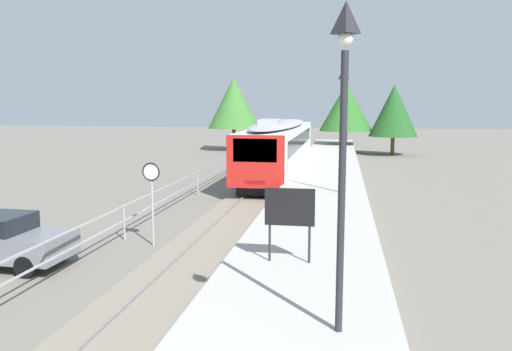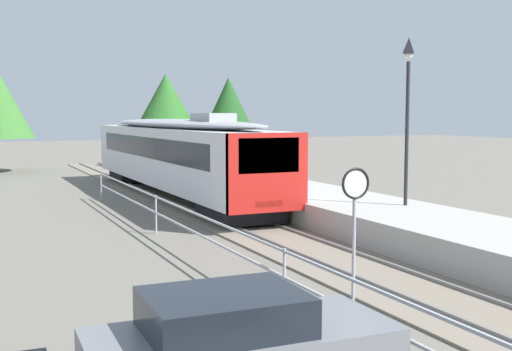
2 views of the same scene
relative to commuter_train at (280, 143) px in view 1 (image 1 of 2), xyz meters
The scene contains 13 objects.
ground_plane 8.32m from the commuter_train, 111.91° to the right, with size 160.00×160.00×0.00m, color #6B665B.
track_rails 7.75m from the commuter_train, 90.00° to the right, with size 3.20×60.00×0.14m.
commuter_train is the anchor object (origin of this frame).
station_platform 8.31m from the commuter_train, 66.45° to the right, with size 3.90×60.00×0.90m, color #A8A59E.
platform_lamp_near_end 25.78m from the commuter_train, 80.79° to the right, with size 0.34×0.34×5.35m.
platform_lamp_mid_platform 12.54m from the commuter_train, 70.48° to the right, with size 0.34×0.34×5.35m.
platform_notice_board 21.91m from the commuter_train, 82.40° to the right, with size 1.20×0.08×1.80m.
speed_limit_sign 18.09m from the commuter_train, 96.52° to the right, with size 0.61×0.10×2.81m.
carpark_fence 17.81m from the commuter_train, 100.70° to the right, with size 0.06×36.06×1.25m.
parked_hatchback_grey 21.54m from the commuter_train, 105.26° to the right, with size 4.04×1.86×1.53m.
tree_behind_carpark 19.15m from the commuter_train, 111.76° to the left, with size 5.30×5.30×7.56m.
tree_behind_station_far 17.59m from the commuter_train, 59.76° to the left, with size 4.51×4.51×6.58m.
tree_distant_left 16.97m from the commuter_train, 74.77° to the left, with size 5.12×5.12×6.79m.
Camera 1 is at (4.09, -3.94, 4.65)m, focal length 35.10 mm.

